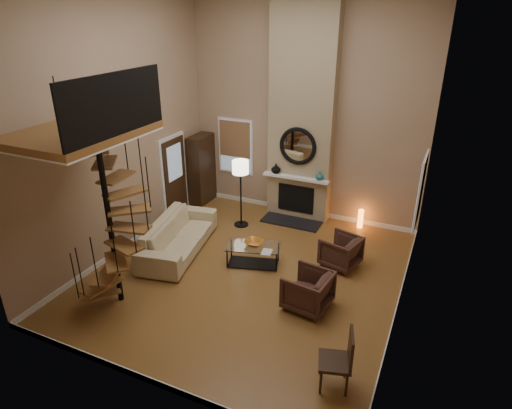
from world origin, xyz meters
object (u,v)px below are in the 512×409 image
at_px(sofa, 178,235).
at_px(accent_lamp, 361,219).
at_px(armchair_far, 311,292).
at_px(floor_lamp, 240,172).
at_px(hutch, 202,169).
at_px(coffee_table, 253,253).
at_px(side_chair, 341,358).
at_px(armchair_near, 343,252).

relative_size(sofa, accent_lamp, 5.35).
relative_size(armchair_far, floor_lamp, 0.47).
distance_m(hutch, sofa, 2.84).
xyz_separation_m(coffee_table, side_chair, (2.53, -2.48, 0.24)).
bearing_deg(armchair_far, armchair_near, -178.86).
relative_size(hutch, coffee_table, 1.52).
height_order(coffee_table, side_chair, side_chair).
xyz_separation_m(armchair_near, accent_lamp, (-0.06, 1.96, -0.10)).
bearing_deg(coffee_table, accent_lamp, 57.24).
bearing_deg(coffee_table, armchair_near, 21.56).
height_order(armchair_near, armchair_far, armchair_far).
height_order(sofa, armchair_far, sofa).
relative_size(hutch, floor_lamp, 1.12).
bearing_deg(armchair_far, coffee_table, -112.48).
bearing_deg(armchair_far, sofa, -95.17).
relative_size(floor_lamp, side_chair, 1.75).
height_order(sofa, coffee_table, sofa).
height_order(sofa, side_chair, side_chair).
bearing_deg(armchair_near, accent_lamp, -162.95).
xyz_separation_m(sofa, armchair_far, (3.36, -0.76, -0.04)).
distance_m(coffee_table, accent_lamp, 3.16).
distance_m(armchair_near, side_chair, 3.28).
distance_m(armchair_far, floor_lamp, 3.77).
distance_m(armchair_far, side_chair, 1.84).
bearing_deg(floor_lamp, coffee_table, -55.88).
xyz_separation_m(armchair_near, armchair_far, (-0.18, -1.61, 0.00)).
distance_m(armchair_near, accent_lamp, 1.96).
height_order(armchair_far, floor_lamp, floor_lamp).
xyz_separation_m(sofa, accent_lamp, (3.48, 2.81, -0.15)).
relative_size(armchair_near, coffee_table, 0.58).
height_order(hutch, armchair_near, hutch).
bearing_deg(accent_lamp, armchair_far, -91.97).
bearing_deg(sofa, armchair_far, -113.87).
bearing_deg(armchair_far, side_chair, 38.52).
bearing_deg(armchair_far, hutch, -120.71).
xyz_separation_m(hutch, sofa, (0.93, -2.62, -0.55)).
height_order(armchair_far, side_chair, side_chair).
bearing_deg(accent_lamp, floor_lamp, -158.34).
relative_size(armchair_near, floor_lamp, 0.43).
bearing_deg(sofa, armchair_near, -87.58).
relative_size(coffee_table, accent_lamp, 2.68).
xyz_separation_m(hutch, armchair_far, (4.29, -3.38, -0.60)).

